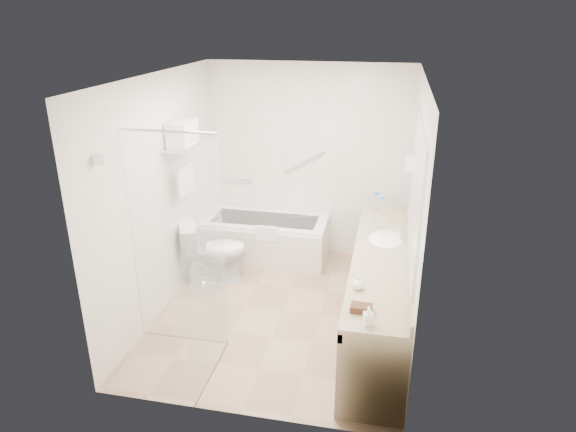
% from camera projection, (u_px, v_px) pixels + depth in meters
% --- Properties ---
extents(floor, '(3.20, 3.20, 0.00)m').
position_uv_depth(floor, '(282.00, 310.00, 5.63)').
color(floor, '#A28164').
rests_on(floor, ground).
extents(ceiling, '(2.60, 3.20, 0.10)m').
position_uv_depth(ceiling, '(281.00, 76.00, 4.71)').
color(ceiling, silver).
rests_on(ceiling, wall_back).
extents(wall_back, '(2.60, 0.10, 2.50)m').
position_uv_depth(wall_back, '(308.00, 162.00, 6.63)').
color(wall_back, silver).
rests_on(wall_back, ground).
extents(wall_front, '(2.60, 0.10, 2.50)m').
position_uv_depth(wall_front, '(235.00, 279.00, 3.71)').
color(wall_front, silver).
rests_on(wall_front, ground).
extents(wall_left, '(0.10, 3.20, 2.50)m').
position_uv_depth(wall_left, '(162.00, 195.00, 5.42)').
color(wall_left, silver).
rests_on(wall_left, ground).
extents(wall_right, '(0.10, 3.20, 2.50)m').
position_uv_depth(wall_right, '(414.00, 213.00, 4.92)').
color(wall_right, silver).
rests_on(wall_right, ground).
extents(bathtub, '(1.60, 0.73, 0.59)m').
position_uv_depth(bathtub, '(265.00, 238.00, 6.75)').
color(bathtub, white).
rests_on(bathtub, floor).
extents(grab_bar_short, '(0.40, 0.03, 0.03)m').
position_uv_depth(grab_bar_short, '(238.00, 180.00, 6.88)').
color(grab_bar_short, silver).
rests_on(grab_bar_short, wall_back).
extents(grab_bar_long, '(0.53, 0.03, 0.33)m').
position_uv_depth(grab_bar_long, '(304.00, 162.00, 6.60)').
color(grab_bar_long, silver).
rests_on(grab_bar_long, wall_back).
extents(shower_enclosure, '(0.96, 0.91, 2.11)m').
position_uv_depth(shower_enclosure, '(190.00, 254.00, 4.52)').
color(shower_enclosure, silver).
rests_on(shower_enclosure, floor).
extents(towel_shelf, '(0.24, 0.55, 0.81)m').
position_uv_depth(towel_shelf, '(183.00, 141.00, 5.52)').
color(towel_shelf, silver).
rests_on(towel_shelf, wall_left).
extents(vanity_counter, '(0.55, 2.70, 0.95)m').
position_uv_depth(vanity_counter, '(380.00, 274.00, 5.07)').
color(vanity_counter, tan).
rests_on(vanity_counter, floor).
extents(sink, '(0.40, 0.52, 0.14)m').
position_uv_depth(sink, '(386.00, 241.00, 5.36)').
color(sink, white).
rests_on(sink, vanity_counter).
extents(faucet, '(0.03, 0.03, 0.14)m').
position_uv_depth(faucet, '(401.00, 233.00, 5.29)').
color(faucet, silver).
rests_on(faucet, vanity_counter).
extents(mirror, '(0.02, 2.00, 1.20)m').
position_uv_depth(mirror, '(416.00, 189.00, 4.68)').
color(mirror, '#B7BDC4').
rests_on(mirror, wall_right).
extents(hairdryer_unit, '(0.08, 0.10, 0.18)m').
position_uv_depth(hairdryer_unit, '(409.00, 164.00, 5.82)').
color(hairdryer_unit, white).
rests_on(hairdryer_unit, wall_right).
extents(toilet, '(0.89, 0.71, 0.77)m').
position_uv_depth(toilet, '(214.00, 252.00, 6.13)').
color(toilet, white).
rests_on(toilet, floor).
extents(amenity_basket, '(0.17, 0.12, 0.06)m').
position_uv_depth(amenity_basket, '(361.00, 308.00, 4.04)').
color(amenity_basket, '#4B2C1A').
rests_on(amenity_basket, vanity_counter).
extents(soap_bottle_a, '(0.11, 0.16, 0.07)m').
position_uv_depth(soap_bottle_a, '(368.00, 321.00, 3.86)').
color(soap_bottle_a, white).
rests_on(soap_bottle_a, vanity_counter).
extents(soap_bottle_b, '(0.12, 0.14, 0.10)m').
position_uv_depth(soap_bottle_b, '(358.00, 284.00, 4.35)').
color(soap_bottle_b, white).
rests_on(soap_bottle_b, vanity_counter).
extents(water_bottle_left, '(0.07, 0.07, 0.21)m').
position_uv_depth(water_bottle_left, '(375.00, 202.00, 6.10)').
color(water_bottle_left, silver).
rests_on(water_bottle_left, vanity_counter).
extents(water_bottle_mid, '(0.07, 0.07, 0.22)m').
position_uv_depth(water_bottle_mid, '(378.00, 202.00, 6.10)').
color(water_bottle_mid, silver).
rests_on(water_bottle_mid, vanity_counter).
extents(water_bottle_right, '(0.07, 0.07, 0.22)m').
position_uv_depth(water_bottle_right, '(382.00, 206.00, 5.95)').
color(water_bottle_right, silver).
rests_on(water_bottle_right, vanity_counter).
extents(drinking_glass_near, '(0.09, 0.09, 0.10)m').
position_uv_depth(drinking_glass_near, '(382.00, 223.00, 5.62)').
color(drinking_glass_near, silver).
rests_on(drinking_glass_near, vanity_counter).
extents(drinking_glass_far, '(0.08, 0.08, 0.10)m').
position_uv_depth(drinking_glass_far, '(383.00, 235.00, 5.31)').
color(drinking_glass_far, silver).
rests_on(drinking_glass_far, vanity_counter).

